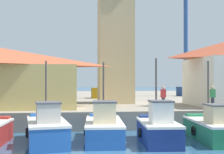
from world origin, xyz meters
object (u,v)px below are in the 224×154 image
at_px(fishing_boat_right_inner, 213,128).
at_px(clock_tower, 115,20).
at_px(port_crane_far, 99,40).
at_px(fishing_boat_mid_right, 158,129).
at_px(dock_worker_near_tower, 213,97).
at_px(dock_worker_along_quay, 163,98).
at_px(port_crane_near, 186,45).
at_px(fishing_boat_center, 104,127).
at_px(fishing_boat_mid_left, 47,129).

distance_m(fishing_boat_right_inner, clock_tower, 14.67).
bearing_deg(port_crane_far, fishing_boat_mid_right, -85.74).
bearing_deg(clock_tower, dock_worker_near_tower, -51.71).
bearing_deg(dock_worker_along_quay, port_crane_near, 65.62).
bearing_deg(fishing_boat_right_inner, fishing_boat_center, 174.83).
distance_m(fishing_boat_center, port_crane_far, 20.57).
distance_m(fishing_boat_right_inner, port_crane_near, 25.47).
relative_size(fishing_boat_mid_left, fishing_boat_right_inner, 1.00).
bearing_deg(fishing_boat_mid_right, fishing_boat_mid_left, 173.80).
bearing_deg(port_crane_near, fishing_boat_mid_left, -124.57).
distance_m(fishing_boat_mid_left, clock_tower, 14.82).
relative_size(fishing_boat_right_inner, dock_worker_along_quay, 3.08).
bearing_deg(dock_worker_near_tower, dock_worker_along_quay, 175.30).
relative_size(fishing_boat_center, fishing_boat_mid_right, 1.14).
bearing_deg(fishing_boat_mid_right, fishing_boat_center, 161.67).
distance_m(fishing_boat_mid_right, dock_worker_near_tower, 7.10).
xyz_separation_m(fishing_boat_mid_left, clock_tower, (5.06, 11.44, 7.94)).
bearing_deg(port_crane_near, dock_worker_along_quay, -114.38).
height_order(fishing_boat_mid_right, dock_worker_along_quay, fishing_boat_mid_right).
relative_size(fishing_boat_mid_right, dock_worker_near_tower, 2.74).
distance_m(port_crane_near, dock_worker_along_quay, 21.39).
height_order(fishing_boat_mid_left, fishing_boat_right_inner, fishing_boat_right_inner).
xyz_separation_m(fishing_boat_mid_left, fishing_boat_center, (2.98, 0.29, -0.03)).
distance_m(fishing_boat_mid_right, clock_tower, 14.46).
distance_m(fishing_boat_mid_right, port_crane_far, 21.43).
bearing_deg(dock_worker_near_tower, clock_tower, 128.29).
bearing_deg(fishing_boat_center, clock_tower, 79.44).
height_order(fishing_boat_right_inner, port_crane_far, port_crane_far).
relative_size(fishing_boat_right_inner, clock_tower, 0.32).
bearing_deg(fishing_boat_center, port_crane_far, 86.30).
height_order(fishing_boat_mid_right, dock_worker_near_tower, fishing_boat_mid_right).
relative_size(fishing_boat_mid_right, fishing_boat_right_inner, 0.89).
distance_m(fishing_boat_center, clock_tower, 13.87).
relative_size(dock_worker_near_tower, dock_worker_along_quay, 1.00).
xyz_separation_m(fishing_boat_mid_left, port_crane_far, (4.22, 19.51, 7.18)).
xyz_separation_m(clock_tower, port_crane_far, (-0.84, 8.07, -0.77)).
distance_m(fishing_boat_right_inner, dock_worker_along_quay, 5.04).
height_order(fishing_boat_mid_right, port_crane_near, port_crane_near).
height_order(fishing_boat_right_inner, dock_worker_near_tower, fishing_boat_right_inner).
relative_size(port_crane_far, dock_worker_near_tower, 11.35).
bearing_deg(fishing_boat_mid_left, fishing_boat_mid_right, -6.20).
relative_size(port_crane_near, dock_worker_along_quay, 10.93).
relative_size(fishing_boat_center, dock_worker_along_quay, 3.12).
height_order(dock_worker_near_tower, dock_worker_along_quay, same).
distance_m(fishing_boat_mid_left, fishing_boat_right_inner, 8.86).
xyz_separation_m(clock_tower, dock_worker_near_tower, (5.79, -7.34, -6.62)).
xyz_separation_m(fishing_boat_center, dock_worker_near_tower, (7.87, 3.82, 1.35)).
bearing_deg(dock_worker_along_quay, clock_tower, 108.67).
height_order(fishing_boat_center, port_crane_far, port_crane_far).
bearing_deg(fishing_boat_mid_left, fishing_boat_right_inner, -1.58).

